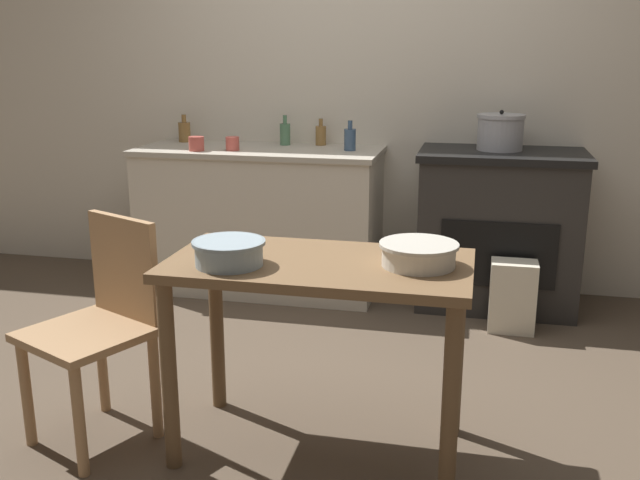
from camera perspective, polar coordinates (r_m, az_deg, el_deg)
The scene contains 16 objects.
ground_plane at distance 3.20m, azimuth -1.59°, elevation -11.58°, with size 14.00×14.00×0.00m, color brown.
wall_back at distance 4.42m, azimuth 3.52°, elevation 12.95°, with size 8.00×0.07×2.55m.
counter_cabinet at distance 4.34m, azimuth -4.76°, elevation 1.68°, with size 1.44×0.62×0.87m.
stove at distance 4.17m, azimuth 14.07°, elevation 0.87°, with size 0.91×0.59×0.89m.
work_table at distance 2.51m, azimuth -0.08°, elevation -4.43°, with size 1.05×0.55×0.73m.
chair at distance 2.78m, azimuth -17.09°, elevation -6.30°, with size 0.53×0.53×0.84m.
flour_sack at distance 3.86m, azimuth 15.14°, elevation -4.37°, with size 0.24×0.16×0.38m, color beige.
stock_pot at distance 4.11m, azimuth 14.23°, elevation 8.37°, with size 0.26×0.26×0.22m.
mixing_bowl_large at distance 2.42m, azimuth -7.30°, elevation -0.91°, with size 0.25×0.25×0.09m.
mixing_bowl_small at distance 2.42m, azimuth 7.90°, elevation -1.04°, with size 0.27×0.27×0.08m.
bottle_far_left at distance 4.38m, azimuth 0.07°, elevation 8.41°, with size 0.06×0.06×0.16m.
bottle_left at distance 4.61m, azimuth -10.79°, elevation 8.54°, with size 0.08×0.08×0.17m.
bottle_mid_left at distance 4.39m, azimuth -2.81°, elevation 8.51°, with size 0.06×0.06×0.18m.
bottle_center_left at distance 4.15m, azimuth 2.41°, elevation 8.08°, with size 0.07×0.07×0.17m.
cup_center at distance 4.19m, azimuth -9.86°, elevation 7.60°, with size 0.09×0.09×0.08m, color #B74C42.
cup_center_right at distance 4.18m, azimuth -7.01°, elevation 7.66°, with size 0.08×0.08×0.08m, color #B74C42.
Camera 1 is at (0.72, -2.77, 1.44)m, focal length 40.00 mm.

